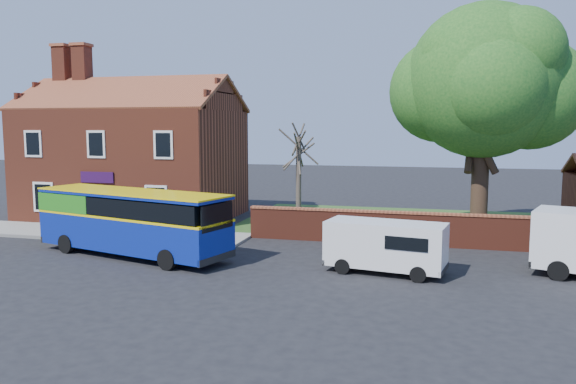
# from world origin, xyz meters

# --- Properties ---
(ground) EXTENTS (120.00, 120.00, 0.00)m
(ground) POSITION_xyz_m (0.00, 0.00, 0.00)
(ground) COLOR black
(ground) RESTS_ON ground
(pavement) EXTENTS (18.00, 3.50, 0.12)m
(pavement) POSITION_xyz_m (-7.00, 5.75, 0.06)
(pavement) COLOR gray
(pavement) RESTS_ON ground
(kerb) EXTENTS (18.00, 0.15, 0.14)m
(kerb) POSITION_xyz_m (-7.00, 4.00, 0.07)
(kerb) COLOR slate
(kerb) RESTS_ON ground
(grass_strip) EXTENTS (26.00, 12.00, 0.04)m
(grass_strip) POSITION_xyz_m (13.00, 13.00, 0.02)
(grass_strip) COLOR #426B28
(grass_strip) RESTS_ON ground
(shop_building) EXTENTS (12.30, 8.13, 10.50)m
(shop_building) POSITION_xyz_m (-7.02, 11.50, 3.41)
(shop_building) COLOR brown
(shop_building) RESTS_ON ground
(boundary_wall) EXTENTS (22.00, 0.38, 1.60)m
(boundary_wall) POSITION_xyz_m (13.00, 7.00, 0.81)
(boundary_wall) COLOR maroon
(boundary_wall) RESTS_ON ground
(bus) EXTENTS (9.53, 4.77, 2.82)m
(bus) POSITION_xyz_m (-1.98, 1.92, 1.60)
(bus) COLOR navy
(bus) RESTS_ON ground
(van_near) EXTENTS (4.70, 2.52, 1.96)m
(van_near) POSITION_xyz_m (9.11, 1.70, 1.09)
(van_near) COLOR white
(van_near) RESTS_ON ground
(large_tree) EXTENTS (9.39, 7.43, 11.45)m
(large_tree) POSITION_xyz_m (13.11, 9.64, 7.49)
(large_tree) COLOR black
(large_tree) RESTS_ON ground
(bare_tree) EXTENTS (2.05, 2.44, 5.47)m
(bare_tree) POSITION_xyz_m (3.73, 9.93, 2.81)
(bare_tree) COLOR #4C4238
(bare_tree) RESTS_ON ground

